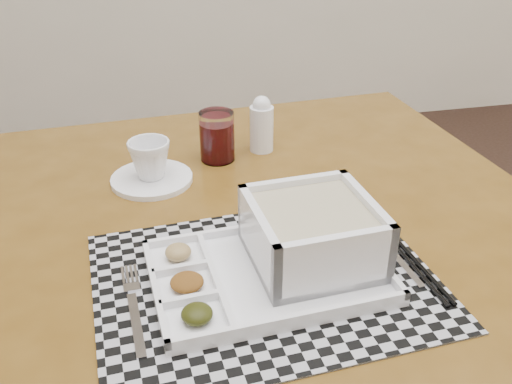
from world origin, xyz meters
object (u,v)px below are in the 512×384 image
serving_tray (299,246)px  juice_glass (217,138)px  cup (150,159)px  creamer_bottle (262,125)px  dining_table (246,276)px

serving_tray → juice_glass: bearing=97.9°
cup → creamer_bottle: bearing=43.7°
serving_tray → cup: 0.37m
serving_tray → creamer_bottle: size_ratio=2.88×
juice_glass → serving_tray: bearing=-82.1°
dining_table → creamer_bottle: 0.34m
dining_table → juice_glass: (0.00, 0.27, 0.13)m
dining_table → cup: (-0.13, 0.21, 0.13)m
dining_table → serving_tray: serving_tray is taller
cup → creamer_bottle: (0.23, 0.09, 0.01)m
cup → creamer_bottle: creamer_bottle is taller
serving_tray → cup: (-0.19, 0.32, 0.00)m
dining_table → cup: cup is taller
juice_glass → creamer_bottle: 0.10m
dining_table → serving_tray: size_ratio=3.40×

